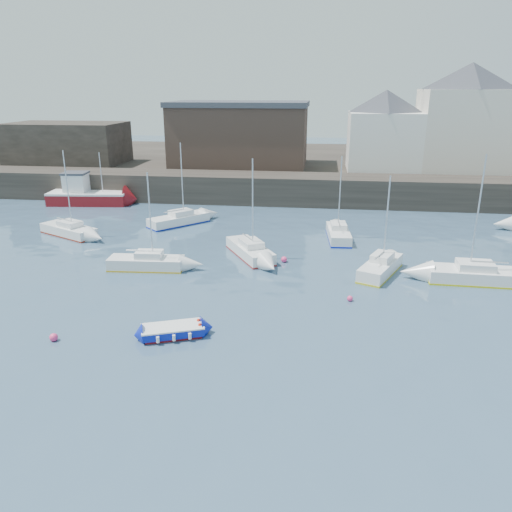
# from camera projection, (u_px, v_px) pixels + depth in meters

# --- Properties ---
(water) EXTENTS (220.00, 220.00, 0.00)m
(water) POSITION_uv_depth(u_px,v_px,m) (221.00, 375.00, 21.96)
(water) COLOR #2D4760
(water) RESTS_ON ground
(quay_wall) EXTENTS (90.00, 5.00, 3.00)m
(quay_wall) POSITION_uv_depth(u_px,v_px,m) (283.00, 189.00, 54.34)
(quay_wall) COLOR #28231E
(quay_wall) RESTS_ON ground
(land_strip) EXTENTS (90.00, 32.00, 2.80)m
(land_strip) POSITION_uv_depth(u_px,v_px,m) (293.00, 165.00, 71.27)
(land_strip) COLOR #28231E
(land_strip) RESTS_ON ground
(bldg_east_a) EXTENTS (13.36, 13.36, 11.80)m
(bldg_east_a) POSITION_uv_depth(u_px,v_px,m) (466.00, 117.00, 56.12)
(bldg_east_a) COLOR beige
(bldg_east_a) RESTS_ON land_strip
(bldg_east_d) EXTENTS (11.14, 11.14, 8.95)m
(bldg_east_d) POSITION_uv_depth(u_px,v_px,m) (384.00, 130.00, 57.21)
(bldg_east_d) COLOR white
(bldg_east_d) RESTS_ON land_strip
(warehouse) EXTENTS (16.40, 10.40, 7.60)m
(warehouse) POSITION_uv_depth(u_px,v_px,m) (240.00, 134.00, 60.94)
(warehouse) COLOR #3D2D26
(warehouse) RESTS_ON land_strip
(bldg_west) EXTENTS (14.00, 8.00, 5.00)m
(bldg_west) POSITION_uv_depth(u_px,v_px,m) (68.00, 143.00, 63.12)
(bldg_west) COLOR #353028
(bldg_west) RESTS_ON land_strip
(blue_dinghy) EXTENTS (3.39, 2.36, 0.59)m
(blue_dinghy) POSITION_uv_depth(u_px,v_px,m) (173.00, 331.00, 25.25)
(blue_dinghy) COLOR maroon
(blue_dinghy) RESTS_ON ground
(fishing_boat) EXTENTS (8.61, 3.94, 5.52)m
(fishing_boat) POSITION_uv_depth(u_px,v_px,m) (86.00, 194.00, 53.74)
(fishing_boat) COLOR maroon
(fishing_boat) RESTS_ON ground
(sailboat_a) EXTENTS (5.28, 1.99, 6.74)m
(sailboat_a) POSITION_uv_depth(u_px,v_px,m) (147.00, 263.00, 34.60)
(sailboat_a) COLOR white
(sailboat_a) RESTS_ON ground
(sailboat_b) EXTENTS (4.42, 5.84, 7.33)m
(sailboat_b) POSITION_uv_depth(u_px,v_px,m) (250.00, 250.00, 37.23)
(sailboat_b) COLOR white
(sailboat_b) RESTS_ON ground
(sailboat_c) EXTENTS (3.53, 5.26, 6.63)m
(sailboat_c) POSITION_uv_depth(u_px,v_px,m) (381.00, 267.00, 33.66)
(sailboat_c) COLOR white
(sailboat_c) RESTS_ON ground
(sailboat_d) EXTENTS (6.52, 2.26, 8.24)m
(sailboat_d) POSITION_uv_depth(u_px,v_px,m) (479.00, 275.00, 32.25)
(sailboat_d) COLOR white
(sailboat_d) RESTS_ON ground
(sailboat_e) EXTENTS (5.80, 4.15, 7.21)m
(sailboat_e) POSITION_uv_depth(u_px,v_px,m) (69.00, 230.00, 42.48)
(sailboat_e) COLOR white
(sailboat_e) RESTS_ON ground
(sailboat_f) EXTENTS (2.05, 5.32, 6.78)m
(sailboat_f) POSITION_uv_depth(u_px,v_px,m) (338.00, 233.00, 41.48)
(sailboat_f) COLOR white
(sailboat_f) RESTS_ON ground
(sailboat_h) EXTENTS (5.22, 5.46, 7.37)m
(sailboat_h) POSITION_uv_depth(u_px,v_px,m) (179.00, 219.00, 45.83)
(sailboat_h) COLOR white
(sailboat_h) RESTS_ON ground
(buoy_near) EXTENTS (0.42, 0.42, 0.42)m
(buoy_near) POSITION_uv_depth(u_px,v_px,m) (54.00, 341.00, 24.93)
(buoy_near) COLOR #FF3979
(buoy_near) RESTS_ON ground
(buoy_mid) EXTENTS (0.34, 0.34, 0.34)m
(buoy_mid) POSITION_uv_depth(u_px,v_px,m) (350.00, 301.00, 29.56)
(buoy_mid) COLOR #FF3979
(buoy_mid) RESTS_ON ground
(buoy_far) EXTENTS (0.44, 0.44, 0.44)m
(buoy_far) POSITION_uv_depth(u_px,v_px,m) (284.00, 262.00, 36.13)
(buoy_far) COLOR #FF3979
(buoy_far) RESTS_ON ground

